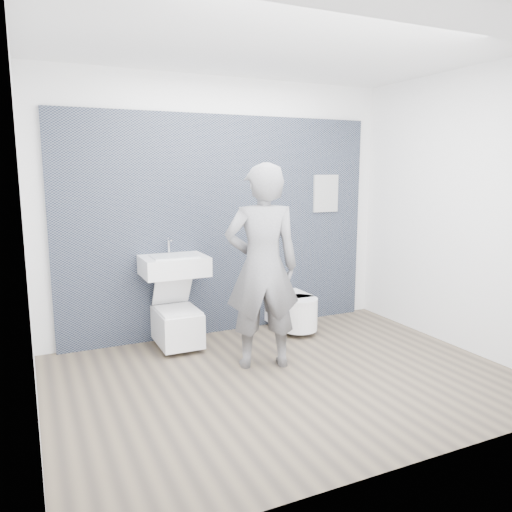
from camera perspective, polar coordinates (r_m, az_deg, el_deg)
name	(u,v)px	position (r m, az deg, el deg)	size (l,w,h in m)	color
ground	(285,377)	(4.56, 3.28, -13.69)	(4.00, 4.00, 0.00)	brown
room_shell	(287,179)	(4.18, 3.52, 8.74)	(4.00, 4.00, 4.00)	white
tile_wall	(224,330)	(5.81, -3.67, -8.41)	(3.60, 0.06, 2.40)	black
washbasin	(174,265)	(5.14, -9.35, -1.03)	(0.65, 0.49, 0.49)	white
toilet_square	(177,324)	(5.24, -9.01, -7.70)	(0.41, 0.60, 0.74)	white
toilet_rounded	(294,311)	(5.70, 4.34, -6.27)	(0.40, 0.68, 0.37)	white
info_placard	(323,317)	(6.34, 7.64, -6.90)	(0.33, 0.03, 0.44)	silver
visitor	(262,267)	(4.55, 0.72, -1.29)	(0.69, 0.45, 1.88)	slate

